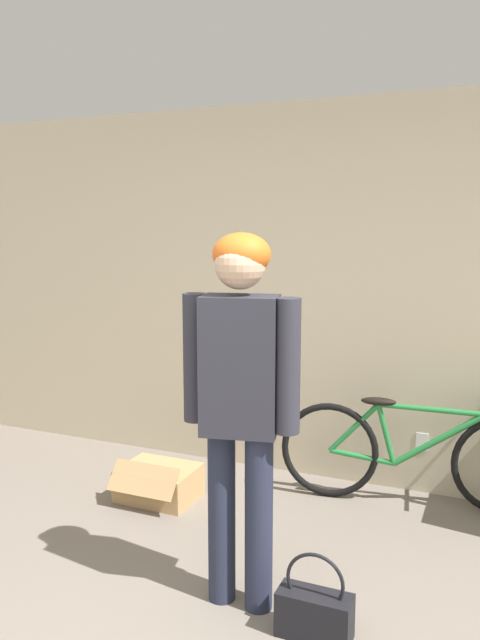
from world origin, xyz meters
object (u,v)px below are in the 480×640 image
at_px(person, 240,383).
at_px(handbag, 314,612).
at_px(bicycle, 414,454).
at_px(cardboard_box, 159,482).

distance_m(person, handbag, 1.04).
bearing_deg(person, bicycle, 53.92).
relative_size(handbag, cardboard_box, 0.80).
height_order(bicycle, handbag, bicycle).
distance_m(person, bicycle, 1.67).
bearing_deg(handbag, cardboard_box, 144.49).
bearing_deg(bicycle, handbag, -105.96).
bearing_deg(cardboard_box, person, -42.01).
relative_size(bicycle, handbag, 4.35).
distance_m(person, cardboard_box, 1.59).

